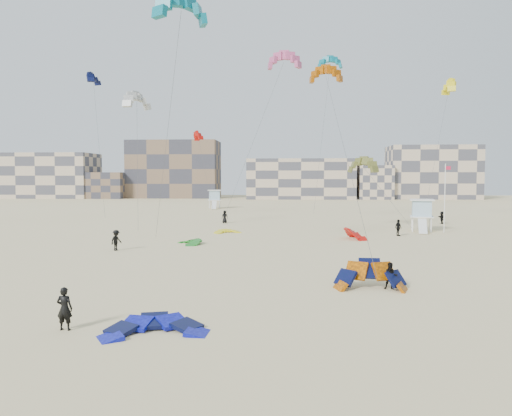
# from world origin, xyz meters

# --- Properties ---
(ground) EXTENTS (320.00, 320.00, 0.00)m
(ground) POSITION_xyz_m (0.00, 0.00, 0.00)
(ground) COLOR beige
(ground) RESTS_ON ground
(kite_ground_blue) EXTENTS (5.10, 5.26, 1.90)m
(kite_ground_blue) POSITION_xyz_m (0.70, -2.66, 0.00)
(kite_ground_blue) COLOR #1522C0
(kite_ground_blue) RESTS_ON ground
(kite_ground_orange) EXTENTS (4.53, 4.44, 4.34)m
(kite_ground_orange) POSITION_xyz_m (11.33, 6.35, 0.00)
(kite_ground_orange) COLOR orange
(kite_ground_orange) RESTS_ON ground
(kite_ground_green) EXTENTS (4.46, 4.36, 1.77)m
(kite_ground_green) POSITION_xyz_m (-3.43, 25.38, 0.00)
(kite_ground_green) COLOR #1C8124
(kite_ground_green) RESTS_ON ground
(kite_ground_red_far) EXTENTS (4.23, 4.12, 3.52)m
(kite_ground_red_far) POSITION_xyz_m (13.62, 30.58, 0.00)
(kite_ground_red_far) COLOR red
(kite_ground_red_far) RESTS_ON ground
(kite_ground_yellow) EXTENTS (4.13, 4.21, 1.21)m
(kite_ground_yellow) POSITION_xyz_m (-0.87, 35.55, 0.00)
(kite_ground_yellow) COLOR yellow
(kite_ground_yellow) RESTS_ON ground
(kitesurfer_main) EXTENTS (0.70, 0.47, 1.91)m
(kitesurfer_main) POSITION_xyz_m (-3.31, -2.53, 0.95)
(kitesurfer_main) COLOR black
(kitesurfer_main) RESTS_ON ground
(kitesurfer_b) EXTENTS (0.89, 0.75, 1.62)m
(kitesurfer_b) POSITION_xyz_m (12.50, 6.39, 0.81)
(kitesurfer_b) COLOR black
(kitesurfer_b) RESTS_ON ground
(kitesurfer_c) EXTENTS (1.12, 1.38, 1.87)m
(kitesurfer_c) POSITION_xyz_m (-9.18, 20.66, 0.93)
(kitesurfer_c) COLOR black
(kitesurfer_c) RESTS_ON ground
(kitesurfer_d) EXTENTS (0.84, 1.19, 1.87)m
(kitesurfer_d) POSITION_xyz_m (18.83, 33.69, 0.93)
(kitesurfer_d) COLOR black
(kitesurfer_d) RESTS_ON ground
(kitesurfer_e) EXTENTS (1.03, 0.82, 1.83)m
(kitesurfer_e) POSITION_xyz_m (-2.78, 47.88, 0.92)
(kitesurfer_e) COLOR black
(kitesurfer_e) RESTS_ON ground
(kitesurfer_f) EXTENTS (0.63, 1.68, 1.78)m
(kitesurfer_f) POSITION_xyz_m (28.15, 48.79, 0.89)
(kitesurfer_f) COLOR black
(kitesurfer_f) RESTS_ON ground
(kite_fly_teal_a) EXTENTS (6.96, 9.25, 20.14)m
(kite_fly_teal_a) POSITION_xyz_m (-2.01, 16.03, 19.67)
(kite_fly_teal_a) COLOR #117082
(kite_fly_teal_a) RESTS_ON ground
(kite_fly_orange) EXTENTS (3.90, 28.69, 17.67)m
(kite_fly_orange) POSITION_xyz_m (10.39, 31.84, 17.64)
(kite_fly_orange) COLOR orange
(kite_fly_orange) RESTS_ON ground
(kite_fly_grey) EXTENTS (5.33, 11.53, 16.25)m
(kite_fly_grey) POSITION_xyz_m (-12.10, 36.98, 15.78)
(kite_fly_grey) COLOR silver
(kite_fly_grey) RESTS_ON ground
(kite_fly_pink) EXTENTS (11.01, 7.24, 22.06)m
(kite_fly_pink) POSITION_xyz_m (5.75, 43.33, 21.79)
(kite_fly_pink) COLOR #D7598F
(kite_fly_pink) RESTS_ON ground
(kite_fly_olive) EXTENTS (6.98, 10.68, 8.53)m
(kite_fly_olive) POSITION_xyz_m (15.76, 40.55, 8.00)
(kite_fly_olive) COLOR brown
(kite_fly_olive) RESTS_ON ground
(kite_fly_yellow) EXTENTS (4.94, 4.09, 20.07)m
(kite_fly_yellow) POSITION_xyz_m (29.99, 52.84, 19.80)
(kite_fly_yellow) COLOR yellow
(kite_fly_yellow) RESTS_ON ground
(kite_fly_navy) EXTENTS (4.69, 6.02, 21.13)m
(kite_fly_navy) POSITION_xyz_m (-21.96, 48.28, 20.81)
(kite_fly_navy) COLOR #090937
(kite_fly_navy) RESTS_ON ground
(kite_fly_teal_b) EXTENTS (4.16, 3.73, 23.98)m
(kite_fly_teal_b) POSITION_xyz_m (12.56, 53.14, 23.67)
(kite_fly_teal_b) COLOR #117082
(kite_fly_teal_b) RESTS_ON ground
(kite_fly_red) EXTENTS (4.17, 3.92, 13.57)m
(kite_fly_red) POSITION_xyz_m (-8.60, 58.99, 13.35)
(kite_fly_red) COLOR red
(kite_fly_red) RESTS_ON ground
(lifeguard_tower_near) EXTENTS (3.28, 5.67, 3.94)m
(lifeguard_tower_near) POSITION_xyz_m (22.73, 38.80, 1.95)
(lifeguard_tower_near) COLOR white
(lifeguard_tower_near) RESTS_ON ground
(lifeguard_tower_far) EXTENTS (3.01, 5.47, 3.91)m
(lifeguard_tower_far) POSITION_xyz_m (-9.19, 81.03, 1.94)
(lifeguard_tower_far) COLOR white
(lifeguard_tower_far) RESTS_ON ground
(flagpole) EXTENTS (0.67, 0.10, 8.25)m
(flagpole) POSITION_xyz_m (25.06, 37.46, 4.32)
(flagpole) COLOR white
(flagpole) RESTS_ON ground
(condo_west_a) EXTENTS (30.00, 15.00, 14.00)m
(condo_west_a) POSITION_xyz_m (-70.00, 130.00, 7.00)
(condo_west_a) COLOR #C5AE90
(condo_west_a) RESTS_ON ground
(condo_west_b) EXTENTS (28.00, 14.00, 18.00)m
(condo_west_b) POSITION_xyz_m (-30.00, 134.00, 9.00)
(condo_west_b) COLOR brown
(condo_west_b) RESTS_ON ground
(condo_mid) EXTENTS (32.00, 16.00, 12.00)m
(condo_mid) POSITION_xyz_m (10.00, 130.00, 6.00)
(condo_mid) COLOR #C5AE90
(condo_mid) RESTS_ON ground
(condo_east) EXTENTS (26.00, 14.00, 16.00)m
(condo_east) POSITION_xyz_m (50.00, 132.00, 8.00)
(condo_east) COLOR #C5AE90
(condo_east) RESTS_ON ground
(condo_fill_left) EXTENTS (12.00, 10.00, 8.00)m
(condo_fill_left) POSITION_xyz_m (-50.00, 128.00, 4.00)
(condo_fill_left) COLOR brown
(condo_fill_left) RESTS_ON ground
(condo_fill_right) EXTENTS (10.00, 10.00, 10.00)m
(condo_fill_right) POSITION_xyz_m (32.00, 128.00, 5.00)
(condo_fill_right) COLOR #C5AE90
(condo_fill_right) RESTS_ON ground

